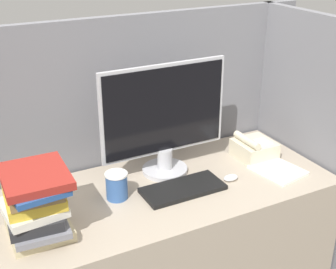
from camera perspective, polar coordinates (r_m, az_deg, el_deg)
The scene contains 10 objects.
cubicle_panel_rear at distance 2.40m, azimuth -4.51°, elevation -3.12°, with size 1.94×0.04×1.46m.
cubicle_panel_right at distance 2.55m, azimuth 15.54°, elevation -2.25°, with size 0.04×0.72×1.46m.
desk at distance 2.31m, azimuth -0.47°, elevation -14.68°, with size 1.54×0.66×0.76m.
monitor at distance 2.12m, azimuth -0.43°, elevation 1.69°, with size 0.61×0.21×0.52m.
keyboard at distance 2.07m, azimuth 1.83°, elevation -6.62°, with size 0.36×0.17×0.02m.
mouse at distance 2.17m, azimuth 7.66°, elevation -5.24°, with size 0.07×0.05×0.03m.
coffee_cup at distance 2.01m, azimuth -6.27°, elevation -6.21°, with size 0.10×0.10×0.12m.
book_stack at distance 1.80m, azimuth -15.90°, elevation -8.11°, with size 0.25×0.29×0.27m.
desk_telephone at distance 2.38m, azimuth 10.42°, elevation -1.69°, with size 0.18×0.18×0.12m.
paper_pile at distance 2.29m, azimuth 13.23°, elevation -4.23°, with size 0.22×0.26×0.01m.
Camera 1 is at (-0.81, -1.27, 1.83)m, focal length 50.00 mm.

